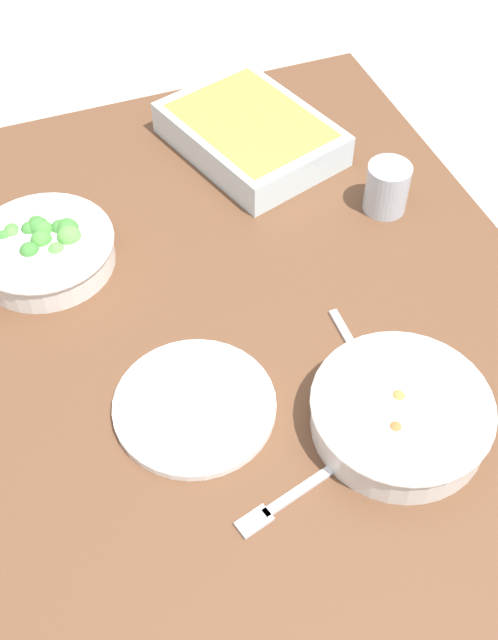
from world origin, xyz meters
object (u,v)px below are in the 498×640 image
(stew_bowl, at_px, (401,413))
(side_plate, at_px, (195,406))
(fork_on_table, at_px, (288,498))
(drink_cup, at_px, (387,190))
(broccoli_bowl, at_px, (44,248))
(spoon_by_stew, at_px, (366,368))
(baking_dish, at_px, (251,132))

(stew_bowl, relative_size, side_plate, 1.08)
(stew_bowl, relative_size, fork_on_table, 1.36)
(fork_on_table, bearing_deg, stew_bowl, 105.26)
(drink_cup, xyz_separation_m, side_plate, (0.27, -0.42, -0.03))
(broccoli_bowl, bearing_deg, spoon_by_stew, 45.54)
(drink_cup, distance_m, side_plate, 0.50)
(baking_dish, height_order, fork_on_table, baking_dish)
(baking_dish, relative_size, drink_cup, 4.14)
(spoon_by_stew, distance_m, fork_on_table, 0.23)
(broccoli_bowl, relative_size, drink_cup, 2.60)
(stew_bowl, distance_m, broccoli_bowl, 0.60)
(stew_bowl, distance_m, baking_dish, 0.62)
(side_plate, distance_m, fork_on_table, 0.18)
(side_plate, xyz_separation_m, fork_on_table, (0.17, 0.07, -0.00))
(stew_bowl, xyz_separation_m, drink_cup, (-0.39, 0.18, 0.01))
(broccoli_bowl, height_order, drink_cup, drink_cup)
(spoon_by_stew, bearing_deg, baking_dish, 177.09)
(stew_bowl, xyz_separation_m, broccoli_bowl, (-0.46, -0.37, -0.00))
(stew_bowl, height_order, broccoli_bowl, broccoli_bowl)
(baking_dish, relative_size, side_plate, 1.60)
(baking_dish, bearing_deg, drink_cup, 33.69)
(side_plate, bearing_deg, stew_bowl, 63.45)
(drink_cup, relative_size, side_plate, 0.39)
(baking_dish, distance_m, drink_cup, 0.27)
(stew_bowl, height_order, baking_dish, same)
(stew_bowl, relative_size, drink_cup, 2.80)
(stew_bowl, height_order, side_plate, stew_bowl)
(spoon_by_stew, height_order, fork_on_table, spoon_by_stew)
(broccoli_bowl, bearing_deg, baking_dish, 111.31)
(fork_on_table, bearing_deg, side_plate, -158.67)
(baking_dish, distance_m, spoon_by_stew, 0.52)
(fork_on_table, bearing_deg, drink_cup, 141.04)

